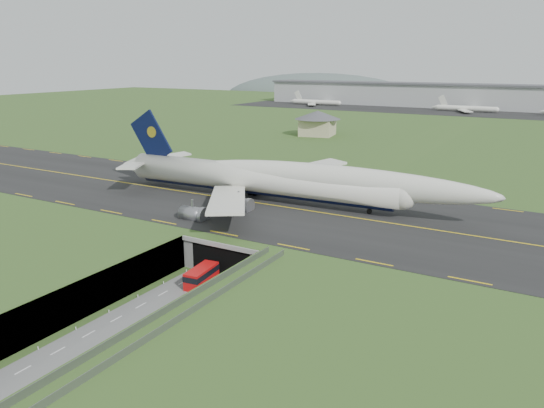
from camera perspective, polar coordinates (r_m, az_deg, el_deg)
The scene contains 10 objects.
ground at distance 87.34m, azimuth -8.58°, elevation -9.37°, with size 900.00×900.00×0.00m, color #365723.
airfield_deck at distance 86.15m, azimuth -8.66°, elevation -7.55°, with size 800.00×800.00×6.00m, color gray.
trench_road at distance 82.19m, azimuth -11.88°, elevation -11.10°, with size 12.00×75.00×0.20m, color slate.
taxiway at distance 111.26m, azimuth 1.87°, elevation -0.44°, with size 800.00×44.00×0.18m, color black.
tunnel_portal at distance 98.68m, azimuth -2.62°, elevation -4.19°, with size 17.00×22.30×6.00m.
guideway at distance 65.56m, azimuth -11.64°, elevation -13.11°, with size 3.00×53.00×7.05m.
jumbo_jet at distance 114.10m, azimuth 1.08°, elevation 2.60°, with size 89.25×58.29×19.30m.
shuttle_tram at distance 89.06m, azimuth -7.58°, elevation -7.68°, with size 3.56×7.53×2.97m.
service_building at distance 220.42m, azimuth 4.92°, elevation 8.90°, with size 21.88×21.88×10.24m.
cargo_terminal at distance 365.18m, azimuth 22.37°, elevation 10.62°, with size 320.00×67.00×15.60m.
Camera 1 is at (50.38, -61.56, 36.07)m, focal length 35.00 mm.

